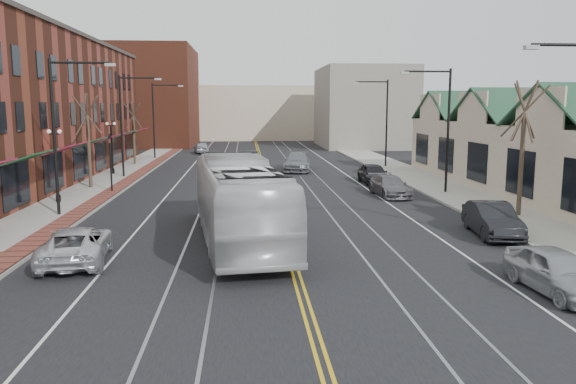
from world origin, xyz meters
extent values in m
plane|color=black|center=(0.00, 0.00, 0.00)|extent=(160.00, 160.00, 0.00)
cube|color=gray|center=(-12.00, 20.00, 0.07)|extent=(4.00, 120.00, 0.15)
cube|color=gray|center=(12.00, 20.00, 0.07)|extent=(4.00, 120.00, 0.15)
cube|color=#BBA890|center=(18.00, 20.00, 2.30)|extent=(8.00, 36.00, 4.60)
cube|color=maroon|center=(-16.00, 70.00, 7.00)|extent=(14.00, 18.00, 14.00)
cube|color=#BBA890|center=(0.00, 85.00, 4.50)|extent=(22.00, 14.00, 9.00)
cube|color=slate|center=(15.00, 65.00, 5.50)|extent=(12.00, 16.00, 11.00)
cylinder|color=black|center=(-11.50, 16.00, 4.15)|extent=(0.16, 0.16, 8.00)
cylinder|color=black|center=(-10.00, 16.00, 7.95)|extent=(3.00, 0.12, 0.12)
cube|color=#999999|center=(-8.50, 16.00, 7.85)|extent=(0.50, 0.25, 0.15)
cylinder|color=black|center=(-11.50, 32.00, 4.15)|extent=(0.16, 0.16, 8.00)
cylinder|color=black|center=(-10.00, 32.00, 7.95)|extent=(3.00, 0.12, 0.12)
cube|color=#999999|center=(-8.50, 32.00, 7.85)|extent=(0.50, 0.25, 0.15)
cylinder|color=black|center=(-11.50, 48.00, 4.15)|extent=(0.16, 0.16, 8.00)
cylinder|color=black|center=(-10.00, 48.00, 7.95)|extent=(3.00, 0.12, 0.12)
cube|color=#999999|center=(-8.50, 48.00, 7.85)|extent=(0.50, 0.25, 0.15)
cylinder|color=black|center=(10.00, 6.00, 7.95)|extent=(3.00, 0.12, 0.12)
cube|color=#999999|center=(8.50, 6.00, 7.85)|extent=(0.50, 0.25, 0.15)
cylinder|color=black|center=(11.50, 22.00, 4.15)|extent=(0.16, 0.16, 8.00)
cylinder|color=black|center=(10.00, 22.00, 7.95)|extent=(3.00, 0.12, 0.12)
cube|color=#999999|center=(8.50, 22.00, 7.85)|extent=(0.50, 0.25, 0.15)
cylinder|color=black|center=(11.50, 38.00, 4.15)|extent=(0.16, 0.16, 8.00)
cylinder|color=black|center=(10.00, 38.00, 7.95)|extent=(3.00, 0.12, 0.12)
cube|color=#999999|center=(8.50, 38.00, 7.85)|extent=(0.50, 0.25, 0.15)
cylinder|color=black|center=(-12.80, 20.00, 0.35)|extent=(0.28, 0.28, 0.40)
cylinder|color=black|center=(-12.80, 20.00, 2.15)|extent=(0.14, 0.14, 4.00)
cube|color=black|center=(-12.80, 20.00, 4.15)|extent=(0.60, 0.06, 0.06)
sphere|color=white|center=(-13.10, 20.00, 4.30)|extent=(0.24, 0.24, 0.24)
sphere|color=white|center=(-12.50, 20.00, 4.30)|extent=(0.24, 0.24, 0.24)
cylinder|color=black|center=(-12.80, 34.00, 0.35)|extent=(0.28, 0.28, 0.40)
cylinder|color=black|center=(-12.80, 34.00, 2.15)|extent=(0.14, 0.14, 4.00)
cube|color=black|center=(-12.80, 34.00, 4.15)|extent=(0.60, 0.06, 0.06)
sphere|color=white|center=(-13.10, 34.00, 4.30)|extent=(0.24, 0.24, 0.24)
sphere|color=white|center=(-12.50, 34.00, 4.30)|extent=(0.24, 0.24, 0.24)
cylinder|color=#382B21|center=(-12.50, 26.00, 2.60)|extent=(0.24, 0.24, 4.90)
cylinder|color=#382B21|center=(-12.50, 26.00, 5.15)|extent=(0.58, 1.37, 2.90)
cylinder|color=#382B21|center=(-12.50, 26.00, 5.15)|extent=(1.60, 0.66, 2.78)
cylinder|color=#382B21|center=(-12.50, 26.00, 5.15)|extent=(0.53, 1.23, 2.96)
cylinder|color=#382B21|center=(-12.50, 26.00, 5.15)|extent=(1.69, 1.03, 2.64)
cylinder|color=#382B21|center=(-12.50, 26.00, 5.15)|extent=(1.78, 1.29, 2.48)
cylinder|color=#382B21|center=(-12.50, 42.00, 2.42)|extent=(0.24, 0.24, 4.55)
cylinder|color=#382B21|center=(-12.50, 42.00, 4.80)|extent=(0.55, 1.28, 2.69)
cylinder|color=#382B21|center=(-12.50, 42.00, 4.80)|extent=(1.49, 0.62, 2.58)
cylinder|color=#382B21|center=(-12.50, 42.00, 4.80)|extent=(0.50, 1.15, 2.75)
cylinder|color=#382B21|center=(-12.50, 42.00, 4.80)|extent=(1.57, 0.97, 2.45)
cylinder|color=#382B21|center=(-12.50, 42.00, 4.80)|extent=(1.66, 1.20, 2.30)
cylinder|color=#382B21|center=(12.50, 14.00, 2.78)|extent=(0.24, 0.24, 5.25)
cylinder|color=#382B21|center=(12.50, 14.00, 5.50)|extent=(0.61, 1.46, 3.10)
cylinder|color=#382B21|center=(12.50, 14.00, 5.50)|extent=(1.70, 0.70, 2.97)
cylinder|color=#382B21|center=(12.50, 14.00, 5.50)|extent=(0.56, 1.31, 3.17)
cylinder|color=#382B21|center=(12.50, 14.00, 5.50)|extent=(1.80, 1.10, 2.82)
cylinder|color=#382B21|center=(12.50, 14.00, 5.50)|extent=(1.90, 1.37, 2.65)
cylinder|color=#592D19|center=(-11.20, 8.00, 0.16)|extent=(0.60, 0.60, 0.02)
cylinder|color=black|center=(-10.60, 24.00, 1.75)|extent=(0.12, 0.12, 3.20)
imported|color=black|center=(-10.60, 24.00, 3.50)|extent=(0.18, 0.15, 0.90)
imported|color=silver|center=(-2.00, 9.93, 1.77)|extent=(4.57, 12.99, 3.54)
imported|color=silver|center=(-8.03, 7.10, 0.68)|extent=(2.87, 5.15, 1.36)
imported|color=#9A9CA1|center=(7.93, 2.41, 0.71)|extent=(1.96, 4.27, 1.42)
imported|color=black|center=(9.30, 10.06, 0.75)|extent=(2.11, 4.71, 1.50)
imported|color=slate|center=(7.57, 21.35, 0.66)|extent=(2.19, 4.70, 1.33)
imported|color=black|center=(7.85, 27.23, 0.76)|extent=(1.83, 4.46, 1.51)
imported|color=black|center=(-1.38, 38.77, 0.80)|extent=(1.75, 4.88, 1.60)
imported|color=slate|center=(2.91, 35.74, 0.81)|extent=(2.98, 5.86, 1.63)
imported|color=#9E9FA5|center=(-6.99, 55.22, 0.70)|extent=(2.18, 4.30, 1.40)
camera|label=1|loc=(-1.71, -13.78, 5.82)|focal=35.00mm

